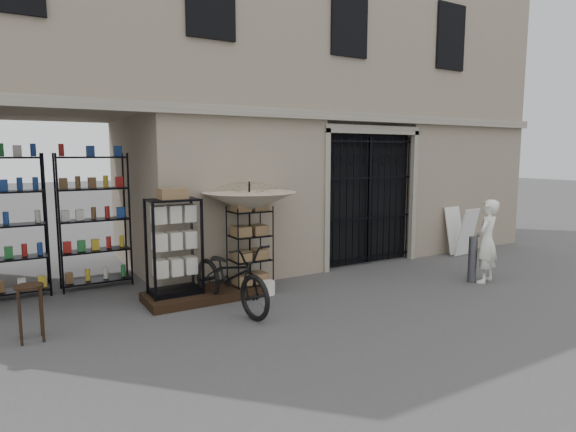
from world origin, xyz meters
TOP-DOWN VIEW (x-y plane):
  - ground at (0.00, 0.00)m, footprint 80.00×80.00m
  - main_building at (0.00, 4.00)m, footprint 14.00×4.00m
  - shop_recess at (-4.50, 2.80)m, footprint 3.00×1.70m
  - shop_shelving at (-4.55, 3.30)m, footprint 2.70×0.50m
  - iron_gate at (1.75, 2.28)m, footprint 2.50×0.21m
  - step_platform at (-2.40, 1.55)m, footprint 2.00×0.90m
  - display_cabinet at (-2.89, 1.60)m, footprint 0.83×0.55m
  - wire_rack at (-1.52, 1.53)m, footprint 0.72×0.54m
  - market_umbrella at (-1.50, 1.58)m, footprint 1.96×1.97m
  - white_bucket at (-1.33, 1.20)m, footprint 0.30×0.30m
  - bicycle at (-2.24, 0.81)m, footprint 0.88×1.19m
  - wooden_stool at (-5.07, 0.96)m, footprint 0.46×0.46m
  - steel_bollard at (2.47, -0.11)m, footprint 0.18×0.18m
  - shopkeeper at (2.68, -0.26)m, footprint 1.07×1.72m
  - easel_sign at (4.30, 1.66)m, footprint 0.58×0.66m

SIDE VIEW (x-z plane):
  - ground at x=0.00m, z-range 0.00..0.00m
  - bicycle at x=-2.24m, z-range -1.04..1.04m
  - shopkeeper at x=2.68m, z-range -0.19..0.19m
  - step_platform at x=-2.40m, z-range 0.00..0.15m
  - white_bucket at x=-1.33m, z-range 0.00..0.24m
  - wooden_stool at x=-5.07m, z-range 0.02..0.79m
  - steel_bollard at x=2.47m, z-range 0.00..0.89m
  - easel_sign at x=4.30m, z-range 0.02..1.17m
  - wire_rack at x=-1.52m, z-range -0.02..1.55m
  - display_cabinet at x=-2.89m, z-range 0.00..1.74m
  - shop_shelving at x=-4.55m, z-range 0.00..2.50m
  - iron_gate at x=1.75m, z-range 0.00..3.00m
  - shop_recess at x=-4.50m, z-range 0.00..3.00m
  - market_umbrella at x=-1.50m, z-range 0.53..2.92m
  - main_building at x=0.00m, z-range 0.00..9.00m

